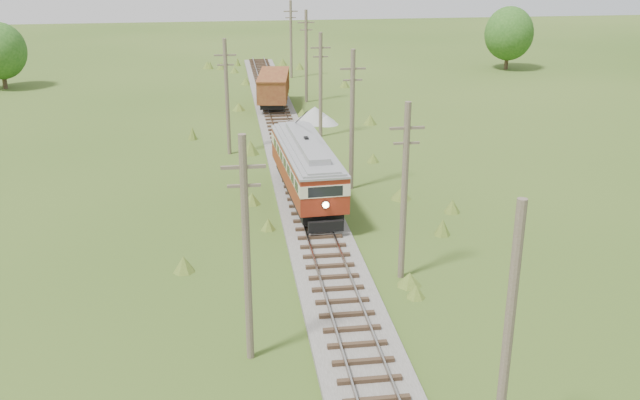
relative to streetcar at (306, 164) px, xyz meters
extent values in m
cube|color=#605B54|center=(0.00, 5.41, -2.41)|extent=(3.60, 96.00, 0.25)
cube|color=#726659|center=(-0.72, 5.41, -2.05)|extent=(0.08, 96.00, 0.17)
cube|color=#726659|center=(0.72, 5.41, -2.05)|extent=(0.08, 96.00, 0.17)
cube|color=#2D2116|center=(0.00, 5.41, -2.20)|extent=(2.40, 96.00, 0.16)
cube|color=black|center=(0.00, 0.00, -1.54)|extent=(2.87, 10.72, 0.43)
cube|color=maroon|center=(0.00, 0.00, -0.58)|extent=(3.33, 11.66, 1.06)
cube|color=beige|center=(0.00, 0.00, 0.28)|extent=(3.36, 11.72, 0.67)
cube|color=black|center=(0.00, 0.00, 0.28)|extent=(3.35, 11.21, 0.53)
cube|color=maroon|center=(0.00, 0.00, 0.76)|extent=(3.33, 11.66, 0.29)
cube|color=gray|center=(0.00, 0.00, 1.08)|extent=(3.39, 11.78, 0.37)
cube|color=gray|center=(0.00, 0.00, 1.41)|extent=(1.69, 8.70, 0.38)
sphere|color=#FFF2BF|center=(0.32, -5.83, -0.44)|extent=(0.35, 0.35, 0.35)
cylinder|color=black|center=(-0.10, 1.73, 2.49)|extent=(0.31, 4.47, 1.85)
cylinder|color=black|center=(-0.48, -4.39, -1.59)|extent=(0.16, 0.77, 0.77)
cylinder|color=black|center=(0.96, -4.31, -1.59)|extent=(0.16, 0.77, 0.77)
cylinder|color=black|center=(-0.96, 4.32, -1.59)|extent=(0.16, 0.77, 0.77)
cylinder|color=black|center=(0.48, 4.40, -1.59)|extent=(0.16, 0.77, 0.77)
cube|color=black|center=(0.00, 26.15, -1.62)|extent=(3.05, 7.50, 0.51)
cube|color=#622917|center=(0.00, 26.15, -0.36)|extent=(3.68, 8.37, 2.02)
cube|color=#622917|center=(0.00, 26.15, 0.71)|extent=(3.75, 8.54, 0.12)
cylinder|color=black|center=(-1.07, 23.84, -1.57)|extent=(0.23, 0.82, 0.81)
cylinder|color=black|center=(0.43, 23.64, -1.57)|extent=(0.23, 0.82, 0.81)
cylinder|color=black|center=(-0.43, 28.65, -1.57)|extent=(0.23, 0.82, 0.81)
cylinder|color=black|center=(1.07, 28.45, -1.57)|extent=(0.23, 0.82, 0.81)
cone|color=gray|center=(3.18, 20.38, -1.85)|extent=(3.63, 3.63, 1.36)
cone|color=gray|center=(4.08, 19.24, -2.14)|extent=(2.04, 2.04, 0.79)
cylinder|color=brown|center=(3.10, -23.59, 1.87)|extent=(0.30, 0.30, 8.80)
cylinder|color=brown|center=(3.30, -10.59, 1.77)|extent=(0.30, 0.30, 8.60)
cube|color=brown|center=(3.30, -10.59, 4.87)|extent=(1.60, 0.12, 0.12)
cube|color=brown|center=(3.30, -10.59, 4.17)|extent=(1.20, 0.10, 0.10)
cylinder|color=brown|center=(3.20, 2.41, 1.97)|extent=(0.30, 0.30, 9.00)
cube|color=brown|center=(3.20, 2.41, 5.27)|extent=(1.60, 0.12, 0.12)
cube|color=brown|center=(3.20, 2.41, 4.57)|extent=(1.20, 0.10, 0.10)
cylinder|color=brown|center=(3.00, 15.41, 1.67)|extent=(0.30, 0.30, 8.40)
cube|color=brown|center=(3.00, 15.41, 4.67)|extent=(1.60, 0.12, 0.12)
cube|color=brown|center=(3.00, 15.41, 3.97)|extent=(1.20, 0.10, 0.10)
cylinder|color=brown|center=(3.40, 28.41, 1.92)|extent=(0.30, 0.30, 8.90)
cube|color=brown|center=(3.40, 28.41, 5.17)|extent=(1.60, 0.12, 0.12)
cube|color=brown|center=(3.40, 28.41, 4.47)|extent=(1.20, 0.10, 0.10)
cylinder|color=brown|center=(3.20, 41.41, 1.82)|extent=(0.30, 0.30, 8.70)
cube|color=brown|center=(3.20, 41.41, 4.97)|extent=(1.60, 0.12, 0.12)
cube|color=brown|center=(3.20, 41.41, 4.27)|extent=(1.20, 0.10, 0.10)
cylinder|color=brown|center=(-4.20, -16.59, 1.97)|extent=(0.30, 0.30, 9.00)
cube|color=brown|center=(-4.20, -16.59, 5.27)|extent=(1.60, 0.12, 0.12)
cube|color=brown|center=(-4.20, -16.59, 4.57)|extent=(1.20, 0.10, 0.10)
cylinder|color=brown|center=(-4.50, 11.41, 1.77)|extent=(0.30, 0.30, 8.60)
cube|color=brown|center=(-4.50, 11.41, 4.87)|extent=(1.60, 0.12, 0.12)
cube|color=brown|center=(-4.50, 11.41, 4.17)|extent=(1.20, 0.10, 0.10)
cylinder|color=#38281C|center=(-28.00, 39.41, -1.36)|extent=(0.50, 0.50, 2.34)
ellipsoid|color=#1F4B16|center=(-28.00, 39.41, 1.50)|extent=(5.46, 5.46, 6.01)
cylinder|color=#38281C|center=(30.00, 43.41, -1.27)|extent=(0.50, 0.50, 2.52)
ellipsoid|color=#1F4B16|center=(30.00, 43.41, 1.81)|extent=(5.88, 5.88, 6.47)
camera|label=1|loc=(-4.79, -40.70, 12.92)|focal=40.00mm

